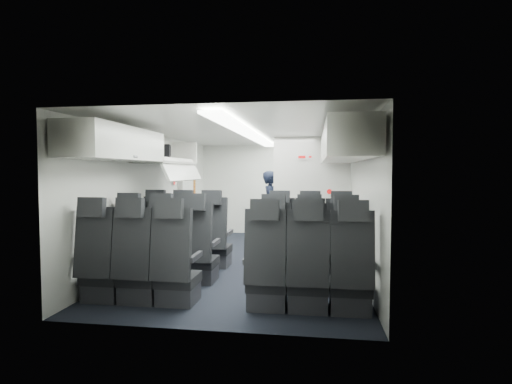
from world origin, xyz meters
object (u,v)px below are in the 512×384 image
(seat_row_rear, at_px, (220,271))
(flight_attendant, at_px, (271,208))
(galley_unit, at_px, (311,196))
(boarding_door, at_px, (188,198))
(carry_on_bag, at_px, (158,152))
(seat_row_mid, at_px, (236,255))
(seat_row_front, at_px, (247,243))

(seat_row_rear, xyz_separation_m, flight_attendant, (0.16, 3.83, 0.36))
(galley_unit, relative_size, boarding_door, 1.02)
(seat_row_rear, relative_size, carry_on_bag, 8.64)
(boarding_door, bearing_deg, seat_row_mid, -61.23)
(seat_row_front, relative_size, galley_unit, 1.75)
(seat_row_rear, bearing_deg, boarding_door, 112.87)
(boarding_door, bearing_deg, seat_row_rear, -67.13)
(galley_unit, bearing_deg, carry_on_bag, -125.89)
(seat_row_rear, bearing_deg, flight_attendant, 87.59)
(flight_attendant, bearing_deg, seat_row_front, 176.07)
(seat_row_mid, bearing_deg, boarding_door, 118.77)
(galley_unit, bearing_deg, seat_row_front, -106.28)
(seat_row_rear, relative_size, boarding_door, 1.79)
(seat_row_front, distance_m, seat_row_mid, 0.90)
(seat_row_mid, bearing_deg, carry_on_bag, 148.99)
(seat_row_mid, relative_size, flight_attendant, 2.18)
(seat_row_rear, xyz_separation_m, boarding_door, (-1.64, 3.89, 0.55))
(seat_row_front, height_order, galley_unit, galley_unit)
(seat_row_mid, bearing_deg, flight_attendant, 86.85)
(seat_row_front, bearing_deg, galley_unit, 73.72)
(boarding_door, bearing_deg, flight_attendant, -1.85)
(boarding_door, relative_size, flight_attendant, 1.22)
(seat_row_mid, distance_m, galley_unit, 4.30)
(flight_attendant, height_order, carry_on_bag, carry_on_bag)
(seat_row_rear, height_order, carry_on_bag, carry_on_bag)
(seat_row_front, bearing_deg, carry_on_bag, -178.45)
(galley_unit, bearing_deg, seat_row_rear, -100.65)
(seat_row_mid, distance_m, boarding_door, 3.45)
(carry_on_bag, bearing_deg, galley_unit, 39.08)
(seat_row_front, xyz_separation_m, flight_attendant, (0.16, 2.03, 0.36))
(seat_row_mid, height_order, seat_row_rear, same)
(seat_row_mid, distance_m, flight_attendant, 2.95)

